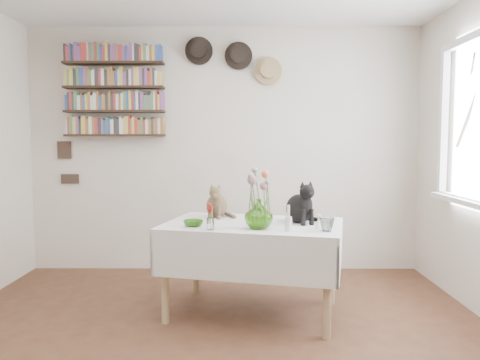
{
  "coord_description": "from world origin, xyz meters",
  "views": [
    {
      "loc": [
        0.19,
        -2.59,
        1.33
      ],
      "look_at": [
        0.17,
        0.85,
        1.05
      ],
      "focal_mm": 35.0,
      "sensor_mm": 36.0,
      "label": 1
    }
  ],
  "objects_px": {
    "black_cat": "(299,201)",
    "bookshelf_unit": "(114,91)",
    "dining_table": "(253,245)",
    "tabby_cat": "(217,200)",
    "flower_vase": "(259,214)"
  },
  "relations": [
    {
      "from": "flower_vase",
      "to": "dining_table",
      "type": "bearing_deg",
      "value": 98.61
    },
    {
      "from": "dining_table",
      "to": "bookshelf_unit",
      "type": "height_order",
      "value": "bookshelf_unit"
    },
    {
      "from": "black_cat",
      "to": "flower_vase",
      "type": "height_order",
      "value": "black_cat"
    },
    {
      "from": "tabby_cat",
      "to": "black_cat",
      "type": "height_order",
      "value": "black_cat"
    },
    {
      "from": "dining_table",
      "to": "tabby_cat",
      "type": "bearing_deg",
      "value": 135.03
    },
    {
      "from": "dining_table",
      "to": "tabby_cat",
      "type": "height_order",
      "value": "tabby_cat"
    },
    {
      "from": "tabby_cat",
      "to": "bookshelf_unit",
      "type": "relative_size",
      "value": 0.29
    },
    {
      "from": "flower_vase",
      "to": "tabby_cat",
      "type": "bearing_deg",
      "value": 122.09
    },
    {
      "from": "black_cat",
      "to": "flower_vase",
      "type": "xyz_separation_m",
      "value": [
        -0.32,
        -0.27,
        -0.06
      ]
    },
    {
      "from": "black_cat",
      "to": "bookshelf_unit",
      "type": "xyz_separation_m",
      "value": [
        -1.73,
        1.17,
        0.96
      ]
    },
    {
      "from": "flower_vase",
      "to": "bookshelf_unit",
      "type": "bearing_deg",
      "value": 134.43
    },
    {
      "from": "dining_table",
      "to": "tabby_cat",
      "type": "distance_m",
      "value": 0.52
    },
    {
      "from": "dining_table",
      "to": "bookshelf_unit",
      "type": "relative_size",
      "value": 1.49
    },
    {
      "from": "black_cat",
      "to": "bookshelf_unit",
      "type": "bearing_deg",
      "value": 125.08
    },
    {
      "from": "dining_table",
      "to": "bookshelf_unit",
      "type": "xyz_separation_m",
      "value": [
        -1.37,
        1.21,
        1.31
      ]
    }
  ]
}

